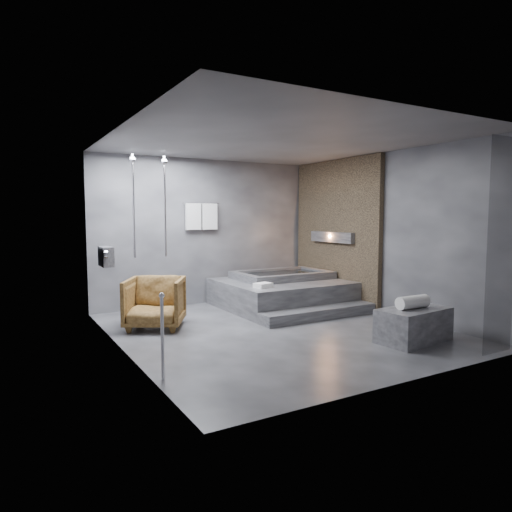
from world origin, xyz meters
TOP-DOWN VIEW (x-y plane):
  - room at (0.40, 0.24)m, footprint 5.00×5.04m
  - tub_deck at (1.05, 1.45)m, footprint 2.20×2.00m
  - tub_step at (1.05, 0.27)m, footprint 2.20×0.36m
  - concrete_bench at (1.30, -1.48)m, footprint 1.07×0.66m
  - driftwood_chair at (-1.53, 1.04)m, footprint 1.15×1.16m
  - rolled_towel at (1.27, -1.47)m, footprint 0.50×0.19m
  - deck_towel at (0.31, 0.88)m, footprint 0.33×0.27m

SIDE VIEW (x-z plane):
  - tub_step at x=1.05m, z-range 0.00..0.18m
  - concrete_bench at x=1.30m, z-range 0.00..0.46m
  - tub_deck at x=1.05m, z-range 0.00..0.50m
  - driftwood_chair at x=-1.53m, z-range 0.00..0.78m
  - deck_towel at x=0.31m, z-range 0.50..0.58m
  - rolled_towel at x=1.27m, z-range 0.46..0.64m
  - room at x=0.40m, z-range 0.32..3.14m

